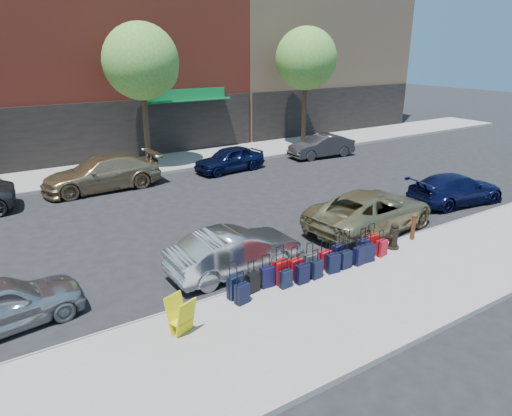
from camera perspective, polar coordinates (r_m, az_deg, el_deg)
ground at (r=16.87m, az=-3.57°, el=-2.17°), size 120.00×120.00×0.00m
sidewalk_near at (r=12.14m, az=11.92°, el=-11.40°), size 60.00×4.00×0.15m
sidewalk_far at (r=25.66m, az=-14.61°, el=5.04°), size 60.00×4.00×0.15m
curb_near at (r=13.44m, az=5.89°, el=-7.83°), size 60.00×0.08×0.15m
curb_far at (r=23.80m, az=-13.04°, el=4.05°), size 60.00×0.08×0.15m
building_right at (r=39.60m, az=4.30°, el=23.49°), size 15.00×12.12×18.00m
tree_center at (r=24.65m, az=-13.84°, el=17.12°), size 3.80×3.80×7.27m
tree_right at (r=29.83m, az=6.49°, el=17.87°), size 3.80×3.80×7.27m
suitcase_front_0 at (r=11.78m, az=-2.61°, el=-9.79°), size 0.45×0.30×1.00m
suitcase_front_1 at (r=12.04m, az=-0.42°, el=-9.28°), size 0.39×0.26×0.88m
suitcase_front_2 at (r=12.28m, az=1.40°, el=-8.59°), size 0.39×0.23×0.92m
suitcase_front_3 at (r=12.46m, az=3.18°, el=-7.93°), size 0.47×0.29×1.07m
suitcase_front_4 at (r=12.72m, az=4.94°, el=-7.57°), size 0.41×0.25×0.94m
suitcase_front_5 at (r=13.08m, az=6.83°, el=-6.90°), size 0.38×0.21×0.91m
suitcase_front_6 at (r=13.39m, az=8.60°, el=-6.40°), size 0.38×0.24×0.86m
suitcase_front_7 at (r=13.72m, az=10.20°, el=-5.68°), size 0.44×0.29×0.97m
suitcase_front_8 at (r=13.95m, az=11.35°, el=-5.28°), size 0.43×0.25×1.00m
suitcase_front_9 at (r=14.30m, az=13.26°, el=-4.90°), size 0.38×0.21×0.92m
suitcase_front_10 at (r=14.64m, az=14.22°, el=-4.34°), size 0.42×0.26×0.96m
suitcase_back_0 at (r=11.56m, az=-1.75°, el=-10.64°), size 0.39×0.27×0.86m
suitcase_back_3 at (r=12.29m, az=3.72°, el=-8.83°), size 0.34×0.21×0.79m
suitcase_back_4 at (r=12.53m, az=5.78°, el=-8.18°), size 0.37×0.22×0.88m
suitcase_back_5 at (r=12.83m, az=7.55°, el=-7.61°), size 0.37×0.25×0.84m
suitcase_back_6 at (r=13.19m, az=9.59°, el=-6.82°), size 0.40×0.27×0.90m
suitcase_back_7 at (r=13.50m, az=11.09°, el=-6.35°), size 0.36×0.21×0.86m
suitcase_back_8 at (r=13.80m, az=12.81°, el=-5.84°), size 0.40×0.26×0.88m
suitcase_back_9 at (r=14.05m, az=13.84°, el=-5.49°), size 0.38×0.24×0.87m
suitcase_back_10 at (r=14.54m, az=15.45°, el=-4.82°), size 0.37×0.25×0.83m
fire_hydrant at (r=15.11m, az=16.84°, el=-3.40°), size 0.45×0.40×0.88m
bollard at (r=15.97m, az=19.06°, el=-2.26°), size 0.16×0.16×0.85m
display_rack at (r=10.54m, az=-9.37°, el=-13.14°), size 0.64×0.67×0.88m
car_near_0 at (r=12.23m, az=-29.35°, el=-10.48°), size 3.82×1.94×1.25m
car_near_1 at (r=13.22m, az=-2.65°, el=-5.42°), size 4.01×1.47×1.31m
car_near_2 at (r=16.68m, az=14.16°, el=-0.34°), size 5.47×3.05×1.45m
car_near_3 at (r=20.73m, az=23.71°, el=2.19°), size 4.54×2.32×1.26m
car_far_1 at (r=22.04m, az=-18.71°, el=4.16°), size 5.33×2.25×1.54m
car_far_2 at (r=24.11m, az=-3.33°, el=6.15°), size 3.97×1.92×1.31m
car_far_3 at (r=27.52m, az=8.16°, el=7.68°), size 4.11×1.73×1.32m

